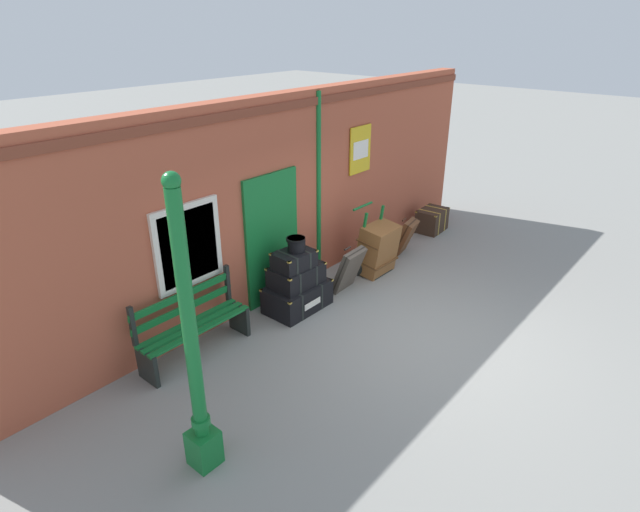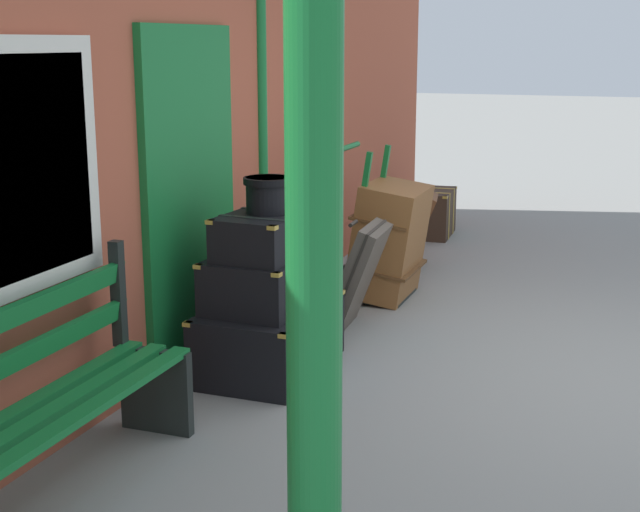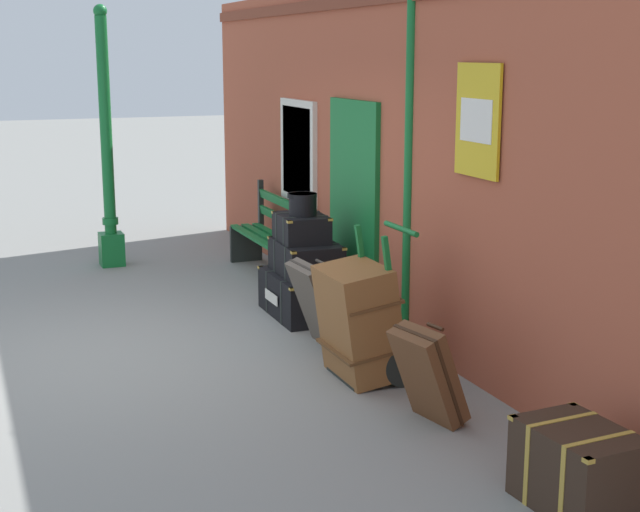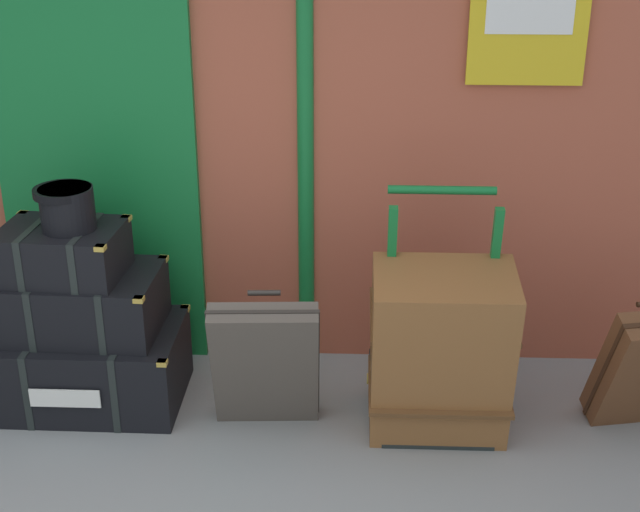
# 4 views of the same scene
# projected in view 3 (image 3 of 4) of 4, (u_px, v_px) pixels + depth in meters

# --- Properties ---
(ground_plane) EXTENTS (60.00, 60.00, 0.00)m
(ground_plane) POSITION_uv_depth(u_px,v_px,m) (120.00, 353.00, 8.05)
(ground_plane) COLOR gray
(brick_facade) EXTENTS (10.40, 0.35, 3.20)m
(brick_facade) POSITION_uv_depth(u_px,v_px,m) (392.00, 156.00, 8.67)
(brick_facade) COLOR #AD5138
(brick_facade) RESTS_ON ground
(lamp_post) EXTENTS (0.28, 0.28, 3.09)m
(lamp_post) POSITION_uv_depth(u_px,v_px,m) (108.00, 169.00, 11.13)
(lamp_post) COLOR #146B2D
(lamp_post) RESTS_ON ground
(platform_bench) EXTENTS (1.60, 0.43, 1.01)m
(platform_bench) POSITION_uv_depth(u_px,v_px,m) (270.00, 237.00, 10.85)
(platform_bench) COLOR #146B2D
(platform_bench) RESTS_ON ground
(steamer_trunk_base) EXTENTS (1.02, 0.67, 0.43)m
(steamer_trunk_base) POSITION_uv_depth(u_px,v_px,m) (304.00, 295.00, 9.17)
(steamer_trunk_base) COLOR black
(steamer_trunk_base) RESTS_ON ground
(steamer_trunk_middle) EXTENTS (0.83, 0.58, 0.33)m
(steamer_trunk_middle) POSITION_uv_depth(u_px,v_px,m) (306.00, 258.00, 9.10)
(steamer_trunk_middle) COLOR black
(steamer_trunk_middle) RESTS_ON steamer_trunk_base
(steamer_trunk_top) EXTENTS (0.64, 0.49, 0.27)m
(steamer_trunk_top) POSITION_uv_depth(u_px,v_px,m) (302.00, 228.00, 9.09)
(steamer_trunk_top) COLOR black
(steamer_trunk_top) RESTS_ON steamer_trunk_middle
(round_hatbox) EXTENTS (0.29, 0.29, 0.22)m
(round_hatbox) POSITION_uv_depth(u_px,v_px,m) (303.00, 203.00, 8.99)
(round_hatbox) COLOR black
(round_hatbox) RESTS_ON steamer_trunk_top
(porters_trolley) EXTENTS (0.71, 0.56, 1.21)m
(porters_trolley) POSITION_uv_depth(u_px,v_px,m) (378.00, 342.00, 7.45)
(porters_trolley) COLOR black
(porters_trolley) RESTS_ON ground
(large_brown_trunk) EXTENTS (0.70, 0.56, 0.93)m
(large_brown_trunk) POSITION_uv_depth(u_px,v_px,m) (359.00, 321.00, 7.35)
(large_brown_trunk) COLOR brown
(large_brown_trunk) RESTS_ON ground
(suitcase_brown) EXTENTS (0.52, 0.50, 0.71)m
(suitcase_brown) POSITION_uv_depth(u_px,v_px,m) (428.00, 375.00, 6.46)
(suitcase_brown) COLOR brown
(suitcase_brown) RESTS_ON ground
(suitcase_olive) EXTENTS (0.56, 0.42, 0.78)m
(suitcase_olive) POSITION_uv_depth(u_px,v_px,m) (317.00, 305.00, 8.15)
(suitcase_olive) COLOR #51473D
(suitcase_olive) RESTS_ON ground
(corner_trunk) EXTENTS (0.72, 0.53, 0.49)m
(corner_trunk) POSITION_uv_depth(u_px,v_px,m) (578.00, 469.00, 5.27)
(corner_trunk) COLOR #332319
(corner_trunk) RESTS_ON ground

